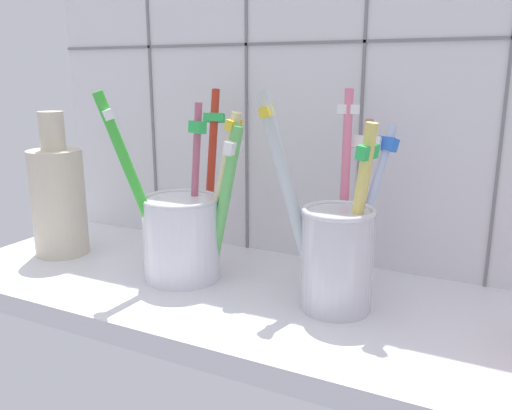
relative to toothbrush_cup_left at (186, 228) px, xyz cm
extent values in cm
cube|color=silver|center=(7.76, -0.54, -5.99)|extent=(64.00, 22.00, 2.00)
cube|color=white|center=(7.76, 11.46, 15.51)|extent=(64.00, 2.00, 45.00)
cube|color=gray|center=(-11.44, 10.36, 15.51)|extent=(0.30, 0.20, 45.00)
cube|color=gray|center=(1.36, 10.36, 15.51)|extent=(0.30, 0.20, 45.00)
cube|color=gray|center=(14.16, 10.36, 15.51)|extent=(0.30, 0.20, 45.00)
cube|color=gray|center=(26.96, 10.36, 15.51)|extent=(0.30, 0.20, 45.00)
cube|color=gray|center=(7.76, 10.36, 17.74)|extent=(64.00, 0.20, 0.30)
cylinder|color=white|center=(-0.17, -0.09, -0.98)|extent=(7.50, 7.50, 8.02)
torus|color=silver|center=(-0.17, -0.09, 3.03)|extent=(7.62, 7.62, 0.50)
cylinder|color=#65C663|center=(4.05, 0.47, 2.80)|extent=(4.27, 1.28, 15.00)
cube|color=white|center=(5.15, 0.53, 8.25)|extent=(1.19, 2.62, 1.33)
cylinder|color=green|center=(-2.69, -3.80, 4.34)|extent=(5.32, 5.66, 18.16)
cube|color=white|center=(-4.18, -5.41, 11.31)|extent=(2.21, 2.15, 1.06)
cylinder|color=beige|center=(3.25, 1.05, 3.38)|extent=(4.84, 1.21, 16.16)
cube|color=yellow|center=(4.85, 1.14, 10.24)|extent=(1.05, 2.20, 1.05)
cylinder|color=red|center=(-0.13, 5.06, 4.25)|extent=(2.40, 6.00, 17.92)
cube|color=green|center=(-0.57, 6.66, 10.22)|extent=(2.37, 1.59, 1.08)
cylinder|color=#B45773|center=(0.31, 1.29, 3.74)|extent=(1.56, 2.24, 16.72)
cube|color=green|center=(0.52, 1.73, 9.73)|extent=(2.24, 1.70, 1.20)
cylinder|color=silver|center=(15.69, -0.09, -0.63)|extent=(6.04, 6.04, 8.70)
torus|color=silver|center=(15.69, -0.09, 3.72)|extent=(6.24, 6.24, 0.50)
cylinder|color=pink|center=(14.77, 3.84, 4.42)|extent=(1.94, 4.41, 18.18)
cube|color=white|center=(14.40, 5.17, 11.61)|extent=(2.12, 1.27, 0.95)
cylinder|color=tan|center=(16.13, 3.73, 3.08)|extent=(0.77, 5.43, 15.55)
cube|color=white|center=(16.14, 5.37, 8.76)|extent=(2.53, 0.95, 1.26)
cylinder|color=silver|center=(16.87, 4.34, 2.83)|extent=(3.59, 5.90, 15.09)
cube|color=blue|center=(17.82, 6.15, 8.62)|extent=(2.23, 1.94, 1.38)
cylinder|color=#DECB65|center=(17.23, -0.56, 3.27)|extent=(2.98, 1.58, 15.82)
cube|color=green|center=(17.83, -0.70, 8.80)|extent=(1.48, 2.52, 1.20)
cylinder|color=silver|center=(11.31, -0.70, 4.38)|extent=(6.41, 2.32, 18.24)
cube|color=yellow|center=(9.27, -1.11, 11.68)|extent=(1.41, 2.25, 1.03)
cylinder|color=beige|center=(-16.48, -0.98, 0.86)|extent=(5.80, 5.80, 11.70)
cylinder|color=beige|center=(-16.48, -0.98, 8.77)|extent=(2.64, 2.64, 4.12)
camera|label=1|loc=(28.54, -41.50, 14.94)|focal=37.14mm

